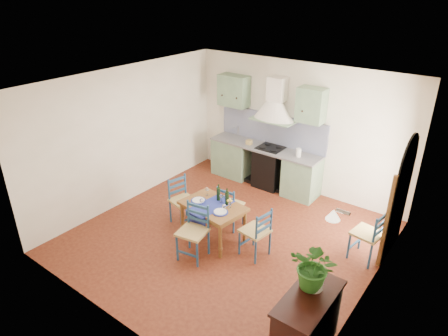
{
  "coord_description": "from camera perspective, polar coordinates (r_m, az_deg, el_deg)",
  "views": [
    {
      "loc": [
        3.6,
        -4.87,
        4.26
      ],
      "look_at": [
        -0.3,
        0.3,
        1.19
      ],
      "focal_mm": 32.0,
      "sensor_mm": 36.0,
      "label": 1
    }
  ],
  "objects": [
    {
      "name": "potted_plant",
      "position": [
        4.89,
        12.87,
        -13.61
      ],
      "size": [
        0.59,
        0.52,
        0.61
      ],
      "primitive_type": "imported",
      "rotation": [
        0.0,
        0.0,
        0.09
      ],
      "color": "#255F1D",
      "rests_on": "sideboard"
    },
    {
      "name": "floor",
      "position": [
        7.41,
        0.47,
        -9.79
      ],
      "size": [
        5.0,
        5.0,
        0.0
      ],
      "primitive_type": "plane",
      "color": "#43150E",
      "rests_on": "ground"
    },
    {
      "name": "back_wall",
      "position": [
        8.84,
        6.94,
        3.84
      ],
      "size": [
        5.0,
        0.96,
        2.8
      ],
      "color": "white",
      "rests_on": "ground"
    },
    {
      "name": "chair_near",
      "position": [
        6.69,
        -4.36,
        -9.01
      ],
      "size": [
        0.52,
        0.52,
        0.96
      ],
      "color": "navy",
      "rests_on": "ground"
    },
    {
      "name": "right_wall",
      "position": [
        6.02,
        21.71,
        -5.71
      ],
      "size": [
        0.26,
        5.0,
        2.8
      ],
      "color": "white",
      "rests_on": "ground"
    },
    {
      "name": "ceiling",
      "position": [
        6.23,
        0.56,
        11.81
      ],
      "size": [
        5.0,
        5.0,
        0.01
      ],
      "primitive_type": "cube",
      "color": "white",
      "rests_on": "back_wall"
    },
    {
      "name": "dining_table",
      "position": [
        7.03,
        -1.59,
        -5.87
      ],
      "size": [
        1.19,
        0.92,
        1.02
      ],
      "color": "brown",
      "rests_on": "ground"
    },
    {
      "name": "sideboard",
      "position": [
        5.25,
        11.63,
        -20.92
      ],
      "size": [
        0.5,
        1.05,
        0.94
      ],
      "color": "black",
      "rests_on": "ground"
    },
    {
      "name": "chair_right",
      "position": [
        6.73,
        4.66,
        -9.09
      ],
      "size": [
        0.48,
        0.48,
        0.91
      ],
      "color": "navy",
      "rests_on": "ground"
    },
    {
      "name": "chair_far",
      "position": [
        7.45,
        0.82,
        -5.45
      ],
      "size": [
        0.44,
        0.44,
        0.87
      ],
      "color": "navy",
      "rests_on": "ground"
    },
    {
      "name": "left_wall",
      "position": [
        8.32,
        -13.5,
        4.49
      ],
      "size": [
        0.04,
        5.0,
        2.8
      ],
      "primitive_type": "cube",
      "color": "white",
      "rests_on": "ground"
    },
    {
      "name": "chair_spare",
      "position": [
        7.01,
        20.03,
        -8.94
      ],
      "size": [
        0.51,
        0.51,
        0.95
      ],
      "color": "navy",
      "rests_on": "ground"
    },
    {
      "name": "chair_left",
      "position": [
        7.61,
        -5.98,
        -4.63
      ],
      "size": [
        0.52,
        0.52,
        0.92
      ],
      "color": "navy",
      "rests_on": "ground"
    }
  ]
}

